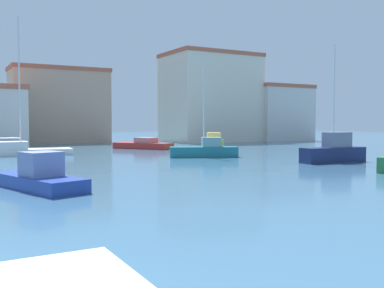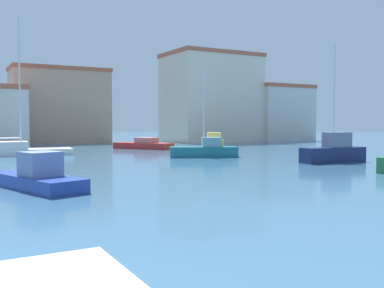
# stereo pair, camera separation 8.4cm
# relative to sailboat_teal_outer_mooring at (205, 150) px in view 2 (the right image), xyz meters

# --- Properties ---
(water) EXTENTS (160.00, 160.00, 0.00)m
(water) POSITION_rel_sailboat_teal_outer_mooring_xyz_m (-2.54, -1.45, -0.57)
(water) COLOR #38607F
(water) RESTS_ON ground
(sailboat_teal_outer_mooring) EXTENTS (5.15, 3.30, 6.71)m
(sailboat_teal_outer_mooring) POSITION_rel_sailboat_teal_outer_mooring_xyz_m (0.00, 0.00, 0.00)
(sailboat_teal_outer_mooring) COLOR #1E707A
(sailboat_teal_outer_mooring) RESTS_ON water
(motorboat_blue_distant_north) EXTENTS (3.11, 5.53, 1.51)m
(motorboat_blue_distant_north) POSITION_rel_sailboat_teal_outer_mooring_xyz_m (-13.92, -10.11, -0.10)
(motorboat_blue_distant_north) COLOR #233D93
(motorboat_blue_distant_north) RESTS_ON water
(motorboat_yellow_near_pier) EXTENTS (4.10, 5.78, 1.57)m
(motorboat_yellow_near_pier) POSITION_rel_sailboat_teal_outer_mooring_xyz_m (6.90, 9.85, -0.00)
(motorboat_yellow_near_pier) COLOR gold
(motorboat_yellow_near_pier) RESTS_ON water
(sailboat_white_far_left) EXTENTS (8.04, 3.12, 10.89)m
(sailboat_white_far_left) POSITION_rel_sailboat_teal_outer_mooring_xyz_m (-12.04, 8.62, -0.12)
(sailboat_white_far_left) COLOR white
(sailboat_white_far_left) RESTS_ON water
(motorboat_red_distant_east) EXTENTS (4.94, 6.08, 1.11)m
(motorboat_red_distant_east) POSITION_rel_sailboat_teal_outer_mooring_xyz_m (0.03, 11.80, -0.18)
(motorboat_red_distant_east) COLOR #B22823
(motorboat_red_distant_east) RESTS_ON water
(sailboat_navy_center_channel) EXTENTS (4.73, 1.56, 7.70)m
(sailboat_navy_center_channel) POSITION_rel_sailboat_teal_outer_mooring_xyz_m (5.19, -7.81, 0.20)
(sailboat_navy_center_channel) COLOR #19234C
(sailboat_navy_center_channel) RESTS_ON water
(yacht_club) EXTENTS (11.82, 6.12, 9.38)m
(yacht_club) POSITION_rel_sailboat_teal_outer_mooring_xyz_m (-4.30, 28.41, 4.13)
(yacht_club) COLOR tan
(yacht_club) RESTS_ON ground
(warehouse_block) EXTENTS (11.90, 8.51, 11.68)m
(warehouse_block) POSITION_rel_sailboat_teal_outer_mooring_xyz_m (14.15, 22.08, 5.28)
(warehouse_block) COLOR beige
(warehouse_block) RESTS_ON ground
(harbor_office) EXTENTS (8.74, 6.99, 7.79)m
(harbor_office) POSITION_rel_sailboat_teal_outer_mooring_xyz_m (24.20, 20.57, 3.33)
(harbor_office) COLOR beige
(harbor_office) RESTS_ON ground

